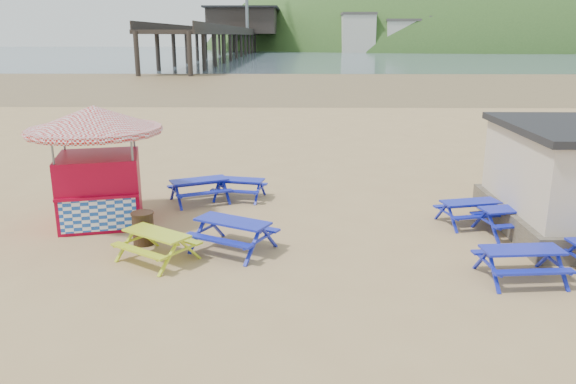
{
  "coord_description": "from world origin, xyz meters",
  "views": [
    {
      "loc": [
        0.83,
        -14.8,
        5.57
      ],
      "look_at": [
        0.53,
        1.5,
        1.0
      ],
      "focal_mm": 35.0,
      "sensor_mm": 36.0,
      "label": 1
    }
  ],
  "objects_px": {
    "ice_cream_kiosk": "(97,150)",
    "picnic_table_yellow": "(157,246)",
    "picnic_table_blue_a": "(200,191)",
    "litter_bin": "(143,228)",
    "picnic_table_blue_b": "(240,189)"
  },
  "relations": [
    {
      "from": "ice_cream_kiosk",
      "to": "litter_bin",
      "type": "bearing_deg",
      "value": -60.87
    },
    {
      "from": "ice_cream_kiosk",
      "to": "litter_bin",
      "type": "height_order",
      "value": "ice_cream_kiosk"
    },
    {
      "from": "picnic_table_blue_a",
      "to": "picnic_table_yellow",
      "type": "height_order",
      "value": "picnic_table_blue_a"
    },
    {
      "from": "picnic_table_blue_b",
      "to": "ice_cream_kiosk",
      "type": "distance_m",
      "value": 5.13
    },
    {
      "from": "picnic_table_yellow",
      "to": "ice_cream_kiosk",
      "type": "relative_size",
      "value": 0.48
    },
    {
      "from": "picnic_table_yellow",
      "to": "litter_bin",
      "type": "xyz_separation_m",
      "value": [
        -0.67,
        1.16,
        0.08
      ]
    },
    {
      "from": "picnic_table_yellow",
      "to": "ice_cream_kiosk",
      "type": "distance_m",
      "value": 4.31
    },
    {
      "from": "picnic_table_blue_a",
      "to": "ice_cream_kiosk",
      "type": "relative_size",
      "value": 0.49
    },
    {
      "from": "picnic_table_yellow",
      "to": "ice_cream_kiosk",
      "type": "xyz_separation_m",
      "value": [
        -2.43,
        3.02,
        1.88
      ]
    },
    {
      "from": "picnic_table_blue_a",
      "to": "litter_bin",
      "type": "distance_m",
      "value": 4.16
    },
    {
      "from": "picnic_table_blue_b",
      "to": "picnic_table_yellow",
      "type": "bearing_deg",
      "value": -93.65
    },
    {
      "from": "ice_cream_kiosk",
      "to": "picnic_table_blue_b",
      "type": "bearing_deg",
      "value": 19.35
    },
    {
      "from": "picnic_table_yellow",
      "to": "litter_bin",
      "type": "relative_size",
      "value": 2.55
    },
    {
      "from": "picnic_table_blue_b",
      "to": "picnic_table_yellow",
      "type": "height_order",
      "value": "picnic_table_yellow"
    },
    {
      "from": "ice_cream_kiosk",
      "to": "picnic_table_yellow",
      "type": "bearing_deg",
      "value": -65.54
    }
  ]
}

